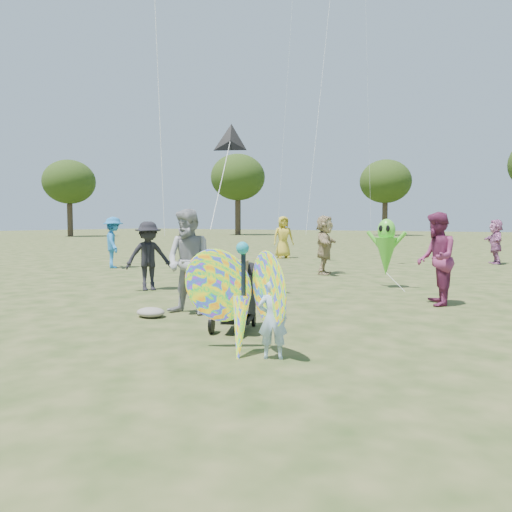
{
  "coord_description": "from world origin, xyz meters",
  "views": [
    {
      "loc": [
        4.18,
        -5.51,
        1.68
      ],
      "look_at": [
        -0.2,
        1.5,
        1.1
      ],
      "focal_mm": 35.0,
      "sensor_mm": 36.0,
      "label": 1
    }
  ],
  "objects": [
    {
      "name": "crowd_j",
      "position": [
        1.8,
        16.08,
        0.88
      ],
      "size": [
        1.05,
        1.71,
        1.76
      ],
      "primitive_type": "imported",
      "rotation": [
        0.0,
        0.0,
        5.06
      ],
      "color": "#AA6197",
      "rests_on": "ground"
    },
    {
      "name": "child_girl",
      "position": [
        1.18,
        -0.32,
        0.49
      ],
      "size": [
        0.43,
        0.38,
        0.99
      ],
      "primitive_type": "imported",
      "rotation": [
        0.0,
        0.0,
        3.63
      ],
      "color": "#9EBEE0",
      "rests_on": "ground"
    },
    {
      "name": "delta_kite_rig",
      "position": [
        -1.99,
        3.33,
        3.37
      ],
      "size": [
        1.3,
        2.16,
        2.27
      ],
      "color": "black",
      "rests_on": "ground"
    },
    {
      "name": "ground",
      "position": [
        0.0,
        0.0,
        0.0
      ],
      "size": [
        160.0,
        160.0,
        0.0
      ],
      "primitive_type": "plane",
      "color": "#51592B",
      "rests_on": "ground"
    },
    {
      "name": "crowd_i",
      "position": [
        -9.61,
        6.91,
        0.92
      ],
      "size": [
        1.35,
        1.27,
        1.83
      ],
      "primitive_type": "imported",
      "rotation": [
        0.0,
        0.0,
        2.48
      ],
      "color": "#216EB5",
      "rests_on": "ground"
    },
    {
      "name": "butterfly_kite",
      "position": [
        0.75,
        -0.37,
        0.69
      ],
      "size": [
        1.74,
        0.75,
        1.63
      ],
      "color": "#FD2830",
      "rests_on": "ground"
    },
    {
      "name": "crowd_b",
      "position": [
        -4.41,
        3.32,
        0.84
      ],
      "size": [
        1.14,
        1.24,
        1.67
      ],
      "primitive_type": "imported",
      "rotation": [
        0.0,
        0.0,
        0.93
      ],
      "color": "black",
      "rests_on": "ground"
    },
    {
      "name": "crowd_d",
      "position": [
        -2.31,
        8.96,
        0.93
      ],
      "size": [
        1.04,
        1.81,
        1.86
      ],
      "primitive_type": "imported",
      "rotation": [
        0.0,
        0.0,
        1.87
      ],
      "color": "tan",
      "rests_on": "ground"
    },
    {
      "name": "jogging_stroller",
      "position": [
        -0.03,
        0.76,
        0.61
      ],
      "size": [
        0.78,
        1.15,
        1.09
      ],
      "rotation": [
        0.0,
        0.0,
        0.44
      ],
      "color": "black",
      "rests_on": "ground"
    },
    {
      "name": "crowd_g",
      "position": [
        -6.77,
        14.34,
        0.96
      ],
      "size": [
        1.09,
        1.09,
        1.91
      ],
      "primitive_type": "imported",
      "rotation": [
        0.0,
        0.0,
        0.78
      ],
      "color": "gold",
      "rests_on": "ground"
    },
    {
      "name": "crowd_e",
      "position": [
        1.99,
        4.78,
        0.93
      ],
      "size": [
        0.96,
        1.08,
        1.86
      ],
      "primitive_type": "imported",
      "rotation": [
        0.0,
        0.0,
        5.04
      ],
      "color": "#782851",
      "rests_on": "ground"
    },
    {
      "name": "adult_man",
      "position": [
        -1.55,
        1.4,
        0.95
      ],
      "size": [
        1.0,
        0.82,
        1.9
      ],
      "primitive_type": "imported",
      "rotation": [
        0.0,
        0.0,
        0.12
      ],
      "color": "#96959B",
      "rests_on": "ground"
    },
    {
      "name": "grey_bag",
      "position": [
        -1.96,
        0.84,
        0.08
      ],
      "size": [
        0.53,
        0.43,
        0.17
      ],
      "primitive_type": "ellipsoid",
      "color": "gray",
      "rests_on": "ground"
    },
    {
      "name": "alien_kite",
      "position": [
        0.35,
        6.78,
        0.97
      ],
      "size": [
        1.12,
        0.69,
        1.74
      ],
      "color": "#50C72E",
      "rests_on": "ground"
    }
  ]
}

